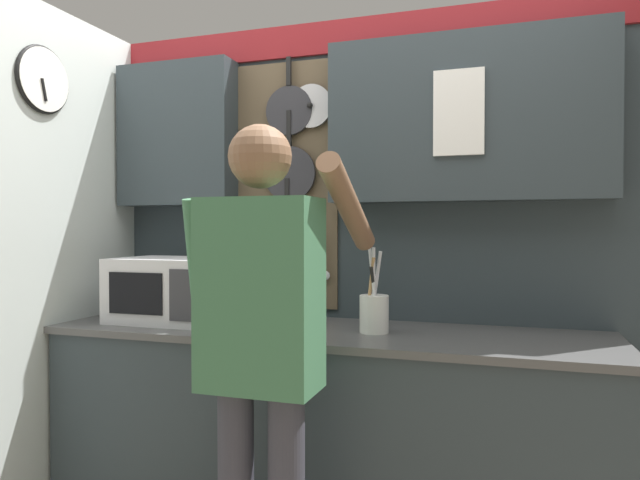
{
  "coord_description": "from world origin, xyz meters",
  "views": [
    {
      "loc": [
        0.72,
        -2.26,
        1.35
      ],
      "look_at": [
        -0.09,
        0.21,
        1.3
      ],
      "focal_mm": 32.0,
      "sensor_mm": 36.0,
      "label": 1
    }
  ],
  "objects_px": {
    "person": "(262,334)",
    "knife_block": "(269,306)",
    "utensil_crock": "(374,311)",
    "microwave": "(171,289)"
  },
  "relations": [
    {
      "from": "utensil_crock",
      "to": "person",
      "type": "bearing_deg",
      "value": -115.34
    },
    {
      "from": "microwave",
      "to": "knife_block",
      "type": "bearing_deg",
      "value": 0.09
    },
    {
      "from": "microwave",
      "to": "person",
      "type": "bearing_deg",
      "value": -37.9
    },
    {
      "from": "person",
      "to": "utensil_crock",
      "type": "bearing_deg",
      "value": 64.66
    },
    {
      "from": "utensil_crock",
      "to": "person",
      "type": "height_order",
      "value": "person"
    },
    {
      "from": "utensil_crock",
      "to": "person",
      "type": "xyz_separation_m",
      "value": [
        -0.25,
        -0.54,
        -0.01
      ]
    },
    {
      "from": "microwave",
      "to": "person",
      "type": "relative_size",
      "value": 0.28
    },
    {
      "from": "microwave",
      "to": "utensil_crock",
      "type": "relative_size",
      "value": 1.39
    },
    {
      "from": "knife_block",
      "to": "utensil_crock",
      "type": "distance_m",
      "value": 0.46
    },
    {
      "from": "person",
      "to": "knife_block",
      "type": "bearing_deg",
      "value": 110.78
    }
  ]
}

